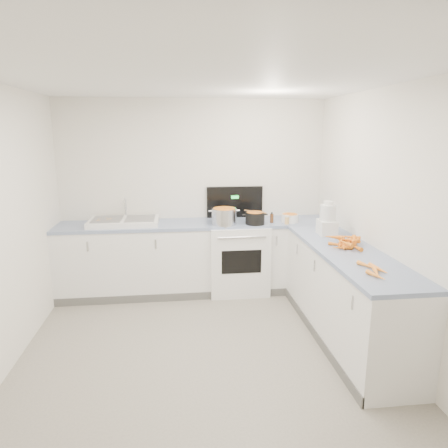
{
  "coord_description": "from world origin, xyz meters",
  "views": [
    {
      "loc": [
        -0.22,
        -3.32,
        2.09
      ],
      "look_at": [
        0.3,
        1.1,
        1.05
      ],
      "focal_mm": 32.0,
      "sensor_mm": 36.0,
      "label": 1
    }
  ],
  "objects": [
    {
      "name": "floor",
      "position": [
        0.0,
        0.0,
        0.0
      ],
      "size": [
        3.5,
        4.0,
        0.0
      ],
      "primitive_type": null,
      "color": "gray",
      "rests_on": "ground"
    },
    {
      "name": "ceiling",
      "position": [
        0.0,
        0.0,
        2.5
      ],
      "size": [
        3.5,
        4.0,
        0.0
      ],
      "primitive_type": null,
      "rotation": [
        3.14,
        0.0,
        0.0
      ],
      "color": "silver",
      "rests_on": "ground"
    },
    {
      "name": "wall_back",
      "position": [
        0.0,
        2.0,
        1.25
      ],
      "size": [
        3.5,
        0.0,
        2.5
      ],
      "primitive_type": null,
      "rotation": [
        1.57,
        0.0,
        0.0
      ],
      "color": "silver",
      "rests_on": "ground"
    },
    {
      "name": "wall_front",
      "position": [
        0.0,
        -2.0,
        1.25
      ],
      "size": [
        3.5,
        0.0,
        2.5
      ],
      "primitive_type": null,
      "rotation": [
        -1.57,
        0.0,
        0.0
      ],
      "color": "silver",
      "rests_on": "ground"
    },
    {
      "name": "wall_right",
      "position": [
        1.75,
        0.0,
        1.25
      ],
      "size": [
        0.0,
        4.0,
        2.5
      ],
      "primitive_type": null,
      "rotation": [
        1.57,
        0.0,
        -1.57
      ],
      "color": "silver",
      "rests_on": "ground"
    },
    {
      "name": "counter_back",
      "position": [
        0.0,
        1.7,
        0.47
      ],
      "size": [
        3.5,
        0.62,
        0.94
      ],
      "color": "white",
      "rests_on": "ground"
    },
    {
      "name": "counter_right",
      "position": [
        1.45,
        0.3,
        0.47
      ],
      "size": [
        0.62,
        2.2,
        0.94
      ],
      "color": "white",
      "rests_on": "ground"
    },
    {
      "name": "stove",
      "position": [
        0.55,
        1.69,
        0.47
      ],
      "size": [
        0.76,
        0.65,
        1.36
      ],
      "color": "white",
      "rests_on": "ground"
    },
    {
      "name": "sink",
      "position": [
        -0.9,
        1.7,
        0.98
      ],
      "size": [
        0.86,
        0.52,
        0.31
      ],
      "color": "white",
      "rests_on": "counter_back"
    },
    {
      "name": "steel_pot",
      "position": [
        0.35,
        1.54,
        1.03
      ],
      "size": [
        0.4,
        0.4,
        0.23
      ],
      "primitive_type": "cylinder",
      "rotation": [
        0.0,
        0.0,
        0.4
      ],
      "color": "silver",
      "rests_on": "stove"
    },
    {
      "name": "black_pot",
      "position": [
        0.74,
        1.51,
        1.01
      ],
      "size": [
        0.29,
        0.29,
        0.17
      ],
      "primitive_type": "cylinder",
      "rotation": [
        0.0,
        0.0,
        -0.25
      ],
      "color": "black",
      "rests_on": "stove"
    },
    {
      "name": "wooden_spoon",
      "position": [
        0.74,
        1.51,
        1.1
      ],
      "size": [
        0.25,
        0.23,
        0.01
      ],
      "primitive_type": "cylinder",
      "rotation": [
        1.57,
        0.0,
        0.82
      ],
      "color": "#AD7A47",
      "rests_on": "black_pot"
    },
    {
      "name": "mixing_bowl",
      "position": [
        1.22,
        1.58,
        0.99
      ],
      "size": [
        0.3,
        0.3,
        0.1
      ],
      "primitive_type": "cylinder",
      "rotation": [
        0.0,
        0.0,
        -0.42
      ],
      "color": "white",
      "rests_on": "counter_back"
    },
    {
      "name": "extract_bottle",
      "position": [
        0.97,
        1.57,
        1.0
      ],
      "size": [
        0.05,
        0.05,
        0.11
      ],
      "primitive_type": "cylinder",
      "color": "#593319",
      "rests_on": "counter_back"
    },
    {
      "name": "spice_jar",
      "position": [
        1.14,
        1.47,
        0.99
      ],
      "size": [
        0.05,
        0.05,
        0.09
      ],
      "primitive_type": "cylinder",
      "color": "#E5B266",
      "rests_on": "counter_back"
    },
    {
      "name": "food_processor",
      "position": [
        1.45,
        0.9,
        1.11
      ],
      "size": [
        0.2,
        0.24,
        0.39
      ],
      "color": "white",
      "rests_on": "counter_right"
    },
    {
      "name": "carrot_pile",
      "position": [
        1.48,
        0.43,
        0.98
      ],
      "size": [
        0.39,
        0.49,
        0.09
      ],
      "color": "orange",
      "rests_on": "counter_right"
    },
    {
      "name": "peeled_carrots",
      "position": [
        1.39,
        -0.35,
        0.96
      ],
      "size": [
        0.19,
        0.44,
        0.04
      ],
      "color": "orange",
      "rests_on": "counter_right"
    },
    {
      "name": "peelings",
      "position": [
        -1.12,
        1.69,
        1.02
      ],
      "size": [
        0.21,
        0.19,
        0.01
      ],
      "color": "tan",
      "rests_on": "sink"
    }
  ]
}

